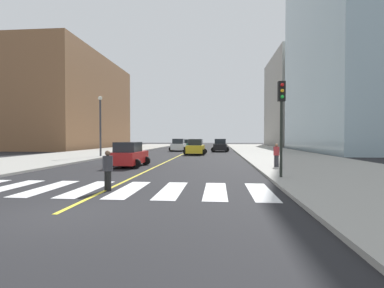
% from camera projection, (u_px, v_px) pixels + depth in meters
% --- Properties ---
extents(ground_plane, '(220.00, 220.00, 0.00)m').
position_uv_depth(ground_plane, '(54.00, 215.00, 8.08)').
color(ground_plane, black).
extents(sidewalk_kerb_east, '(10.00, 120.00, 0.15)m').
position_uv_depth(sidewalk_kerb_east, '(299.00, 160.00, 26.90)').
color(sidewalk_kerb_east, '#9E9B93').
rests_on(sidewalk_kerb_east, ground).
extents(sidewalk_kerb_west, '(10.00, 120.00, 0.15)m').
position_uv_depth(sidewalk_kerb_west, '(52.00, 158.00, 29.09)').
color(sidewalk_kerb_west, '#9E9B93').
rests_on(sidewalk_kerb_west, ground).
extents(crosswalk_paint, '(13.50, 4.00, 0.01)m').
position_uv_depth(crosswalk_paint, '(108.00, 189.00, 12.07)').
color(crosswalk_paint, silver).
rests_on(crosswalk_paint, ground).
extents(lane_divider_paint, '(0.16, 80.00, 0.01)m').
position_uv_depth(lane_divider_paint, '(190.00, 150.00, 47.91)').
color(lane_divider_paint, yellow).
rests_on(lane_divider_paint, ground).
extents(parking_garage_concrete, '(18.00, 24.00, 22.72)m').
position_uv_depth(parking_garage_concrete, '(308.00, 101.00, 72.58)').
color(parking_garage_concrete, '#9E9B93').
rests_on(parking_garage_concrete, ground).
extents(low_rise_brick_west, '(16.00, 32.00, 18.60)m').
position_uv_depth(low_rise_brick_west, '(69.00, 103.00, 59.74)').
color(low_rise_brick_west, brown).
rests_on(low_rise_brick_west, ground).
extents(car_blue_nearest, '(2.62, 4.08, 1.79)m').
position_uv_depth(car_blue_nearest, '(187.00, 144.00, 59.95)').
color(car_blue_nearest, '#2D479E').
rests_on(car_blue_nearest, ground).
extents(car_red_second, '(2.62, 4.15, 1.84)m').
position_uv_depth(car_red_second, '(129.00, 155.00, 21.41)').
color(car_red_second, red).
rests_on(car_red_second, ground).
extents(car_yellow_third, '(2.83, 4.47, 1.98)m').
position_uv_depth(car_yellow_third, '(196.00, 147.00, 36.39)').
color(car_yellow_third, gold).
rests_on(car_yellow_third, ground).
extents(car_white_fourth, '(2.77, 4.43, 1.97)m').
position_uv_depth(car_white_fourth, '(179.00, 145.00, 45.93)').
color(car_white_fourth, silver).
rests_on(car_white_fourth, ground).
extents(car_green_fifth, '(2.46, 3.93, 1.76)m').
position_uv_depth(car_green_fifth, '(185.00, 145.00, 54.55)').
color(car_green_fifth, '#236B42').
rests_on(car_green_fifth, ground).
extents(car_black_sixth, '(2.83, 4.45, 1.97)m').
position_uv_depth(car_black_sixth, '(220.00, 146.00, 44.41)').
color(car_black_sixth, black).
rests_on(car_black_sixth, ground).
extents(traffic_light_near_corner, '(0.36, 0.41, 4.88)m').
position_uv_depth(traffic_light_near_corner, '(281.00, 110.00, 14.57)').
color(traffic_light_near_corner, black).
rests_on(traffic_light_near_corner, sidewalk_kerb_east).
extents(pedestrian_crossing, '(0.41, 0.41, 1.65)m').
position_uv_depth(pedestrian_crossing, '(108.00, 168.00, 11.73)').
color(pedestrian_crossing, black).
rests_on(pedestrian_crossing, ground).
extents(pedestrian_waiting_east, '(0.40, 0.40, 1.60)m').
position_uv_depth(pedestrian_waiting_east, '(276.00, 154.00, 19.80)').
color(pedestrian_waiting_east, '#38383D').
rests_on(pedestrian_waiting_east, sidewalk_kerb_east).
extents(street_lamp, '(0.44, 0.44, 6.53)m').
position_uv_depth(street_lamp, '(100.00, 120.00, 31.20)').
color(street_lamp, '#38383D').
rests_on(street_lamp, sidewalk_kerb_west).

